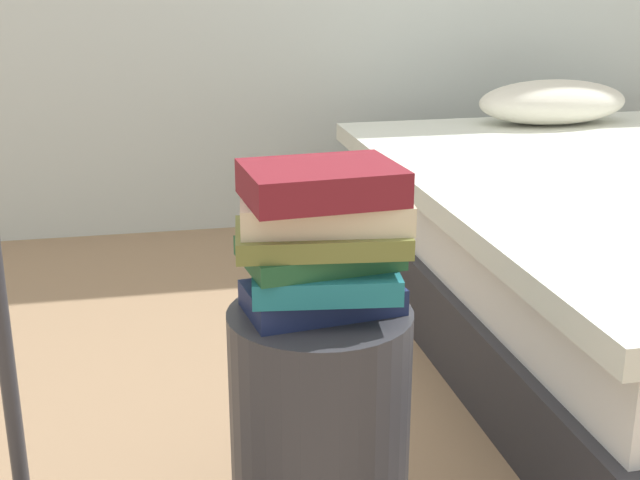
# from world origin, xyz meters

# --- Properties ---
(side_table) EXTENTS (0.33, 0.33, 0.45)m
(side_table) POSITION_xyz_m (0.00, 0.00, 0.23)
(side_table) COLOR #333338
(side_table) RESTS_ON ground_plane
(book_navy) EXTENTS (0.28, 0.19, 0.05)m
(book_navy) POSITION_xyz_m (0.01, 0.01, 0.47)
(book_navy) COLOR #19234C
(book_navy) RESTS_ON side_table
(book_teal) EXTENTS (0.27, 0.23, 0.04)m
(book_teal) POSITION_xyz_m (0.01, -0.00, 0.52)
(book_teal) COLOR #1E727F
(book_teal) RESTS_ON book_navy
(book_forest) EXTENTS (0.28, 0.21, 0.03)m
(book_forest) POSITION_xyz_m (-0.00, 0.01, 0.56)
(book_forest) COLOR #1E512D
(book_forest) RESTS_ON book_teal
(book_olive) EXTENTS (0.30, 0.20, 0.03)m
(book_olive) POSITION_xyz_m (0.00, -0.01, 0.59)
(book_olive) COLOR olive
(book_olive) RESTS_ON book_forest
(book_cream) EXTENTS (0.30, 0.21, 0.05)m
(book_cream) POSITION_xyz_m (0.01, 0.01, 0.63)
(book_cream) COLOR beige
(book_cream) RESTS_ON book_olive
(book_maroon) EXTENTS (0.27, 0.21, 0.06)m
(book_maroon) POSITION_xyz_m (-0.00, -0.01, 0.69)
(book_maroon) COLOR maroon
(book_maroon) RESTS_ON book_cream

